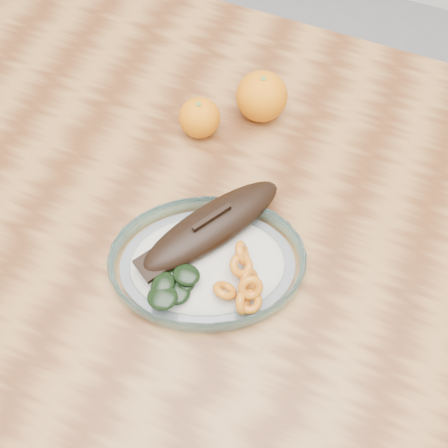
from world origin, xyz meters
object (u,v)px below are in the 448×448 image
object	(u,v)px
dining_table	(203,231)
plated_meal	(207,260)
orange_left	(262,96)
orange_right	(199,118)

from	to	relation	value
dining_table	plated_meal	xyz separation A→B (m)	(0.05, -0.09, 0.12)
orange_left	orange_right	size ratio (longest dim) A/B	1.26
dining_table	orange_left	xyz separation A→B (m)	(0.03, 0.18, 0.14)
plated_meal	orange_right	xyz separation A→B (m)	(-0.10, 0.21, 0.01)
plated_meal	orange_left	distance (m)	0.28
plated_meal	orange_right	size ratio (longest dim) A/B	9.92
dining_table	orange_left	bearing A→B (deg)	81.62
plated_meal	orange_right	world-z (taller)	plated_meal
orange_right	orange_left	bearing A→B (deg)	41.95
dining_table	orange_right	size ratio (longest dim) A/B	19.07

